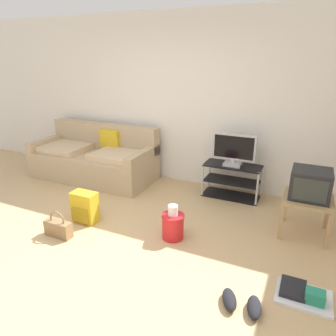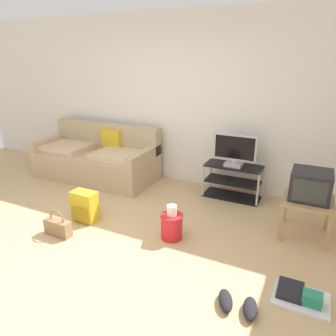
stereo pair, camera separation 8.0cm
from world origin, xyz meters
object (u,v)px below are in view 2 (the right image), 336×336
at_px(handbag, 58,227).
at_px(cleaning_bucket, 172,224).
at_px(couch, 97,159).
at_px(floor_tray, 300,297).
at_px(sneakers_pair, 238,304).
at_px(tv_stand, 233,181).
at_px(flat_tv, 235,151).
at_px(crt_tv, 311,185).
at_px(backpack, 85,207).
at_px(side_table, 307,205).

relative_size(handbag, cleaning_bucket, 0.82).
distance_m(couch, floor_tray, 3.88).
height_order(handbag, sneakers_pair, handbag).
bearing_deg(tv_stand, cleaning_bucket, -103.14).
distance_m(flat_tv, handbag, 2.60).
distance_m(tv_stand, floor_tray, 2.18).
bearing_deg(handbag, sneakers_pair, -5.43).
bearing_deg(crt_tv, sneakers_pair, -105.23).
bearing_deg(handbag, couch, 114.02).
xyz_separation_m(cleaning_bucket, floor_tray, (1.45, -0.42, -0.14)).
height_order(sneakers_pair, floor_tray, floor_tray).
bearing_deg(floor_tray, flat_tv, 121.38).
bearing_deg(tv_stand, backpack, -134.53).
xyz_separation_m(tv_stand, backpack, (-1.53, -1.55, -0.06)).
xyz_separation_m(flat_tv, sneakers_pair, (0.64, -2.17, -0.70)).
bearing_deg(handbag, flat_tv, 51.04).
distance_m(flat_tv, side_table, 1.30).
bearing_deg(couch, floor_tray, -25.28).
height_order(handbag, floor_tray, handbag).
distance_m(crt_tv, cleaning_bucket, 1.66).
distance_m(backpack, floor_tray, 2.67).
bearing_deg(crt_tv, cleaning_bucket, -151.25).
xyz_separation_m(handbag, floor_tray, (2.70, 0.13, -0.07)).
distance_m(tv_stand, handbag, 2.54).
relative_size(crt_tv, backpack, 1.08).
bearing_deg(floor_tray, sneakers_pair, -144.29).
distance_m(couch, flat_tv, 2.42).
height_order(tv_stand, crt_tv, crt_tv).
bearing_deg(crt_tv, couch, 172.22).
relative_size(tv_stand, flat_tv, 1.33).
bearing_deg(crt_tv, tv_stand, 147.52).
relative_size(handbag, sneakers_pair, 0.85).
xyz_separation_m(tv_stand, flat_tv, (0.00, -0.02, 0.49)).
xyz_separation_m(tv_stand, sneakers_pair, (0.64, -2.20, -0.21)).
xyz_separation_m(couch, flat_tv, (2.38, 0.18, 0.41)).
bearing_deg(backpack, flat_tv, 69.63).
distance_m(side_table, backpack, 2.74).
relative_size(tv_stand, handbag, 2.45).
bearing_deg(side_table, sneakers_pair, -105.38).
bearing_deg(sneakers_pair, tv_stand, 106.36).
distance_m(tv_stand, sneakers_pair, 2.30).
relative_size(couch, flat_tv, 3.36).
bearing_deg(flat_tv, couch, -175.63).
distance_m(side_table, crt_tv, 0.24).
bearing_deg(tv_stand, floor_tray, -58.92).
distance_m(tv_stand, side_table, 1.27).
height_order(side_table, backpack, side_table).
relative_size(backpack, handbag, 1.17).
bearing_deg(cleaning_bucket, handbag, -156.46).
xyz_separation_m(flat_tv, floor_tray, (1.12, -1.83, -0.70)).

